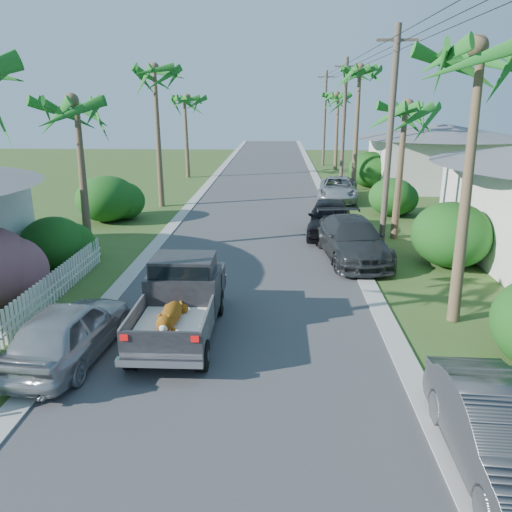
{
  "coord_description": "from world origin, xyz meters",
  "views": [
    {
      "loc": [
        1.11,
        -7.87,
        6.15
      ],
      "look_at": [
        0.43,
        7.41,
        1.4
      ],
      "focal_mm": 35.0,
      "sensor_mm": 36.0,
      "label": 1
    }
  ],
  "objects_px": {
    "house_right_far": "(439,159)",
    "parked_car_rn": "(502,437)",
    "pickup_truck": "(183,296)",
    "palm_l_b": "(75,102)",
    "palm_r_d": "(339,95)",
    "utility_pole_d": "(325,118)",
    "palm_r_b": "(405,106)",
    "parked_car_rd": "(338,189)",
    "palm_r_a": "(484,49)",
    "parked_car_ln": "(69,331)",
    "palm_l_c": "(154,69)",
    "utility_pole_b": "(389,141)",
    "palm_r_c": "(360,69)",
    "parked_car_rf": "(330,218)",
    "palm_l_d": "(185,98)",
    "parked_car_rm": "(352,240)",
    "utility_pole_c": "(344,125)"
  },
  "relations": [
    {
      "from": "parked_car_ln",
      "to": "parked_car_rn",
      "type": "bearing_deg",
      "value": 163.24
    },
    {
      "from": "parked_car_rm",
      "to": "utility_pole_b",
      "type": "relative_size",
      "value": 0.62
    },
    {
      "from": "house_right_far",
      "to": "parked_car_rn",
      "type": "bearing_deg",
      "value": -104.74
    },
    {
      "from": "parked_car_ln",
      "to": "palm_l_c",
      "type": "xyz_separation_m",
      "value": [
        -2.03,
        18.93,
        7.17
      ]
    },
    {
      "from": "pickup_truck",
      "to": "house_right_far",
      "type": "height_order",
      "value": "house_right_far"
    },
    {
      "from": "pickup_truck",
      "to": "utility_pole_d",
      "type": "xyz_separation_m",
      "value": [
        7.09,
        38.12,
        3.59
      ]
    },
    {
      "from": "parked_car_rf",
      "to": "utility_pole_c",
      "type": "xyz_separation_m",
      "value": [
        2.0,
        12.56,
        3.75
      ]
    },
    {
      "from": "parked_car_rf",
      "to": "utility_pole_b",
      "type": "relative_size",
      "value": 0.55
    },
    {
      "from": "house_right_far",
      "to": "utility_pole_c",
      "type": "distance_m",
      "value": 8.06
    },
    {
      "from": "palm_r_b",
      "to": "utility_pole_d",
      "type": "xyz_separation_m",
      "value": [
        -1.0,
        28.0,
        -1.35
      ]
    },
    {
      "from": "parked_car_rd",
      "to": "utility_pole_b",
      "type": "relative_size",
      "value": 0.59
    },
    {
      "from": "parked_car_rn",
      "to": "parked_car_rf",
      "type": "height_order",
      "value": "parked_car_rf"
    },
    {
      "from": "parked_car_ln",
      "to": "palm_l_c",
      "type": "bearing_deg",
      "value": -78.65
    },
    {
      "from": "parked_car_rm",
      "to": "parked_car_rd",
      "type": "xyz_separation_m",
      "value": [
        0.86,
        12.68,
        -0.07
      ]
    },
    {
      "from": "parked_car_rf",
      "to": "utility_pole_c",
      "type": "height_order",
      "value": "utility_pole_c"
    },
    {
      "from": "parked_car_rd",
      "to": "palm_r_a",
      "type": "distance_m",
      "value": 19.61
    },
    {
      "from": "utility_pole_b",
      "to": "utility_pole_d",
      "type": "height_order",
      "value": "same"
    },
    {
      "from": "palm_l_d",
      "to": "palm_r_a",
      "type": "relative_size",
      "value": 0.89
    },
    {
      "from": "house_right_far",
      "to": "parked_car_ln",
      "type": "bearing_deg",
      "value": -122.22
    },
    {
      "from": "parked_car_rn",
      "to": "palm_r_a",
      "type": "distance_m",
      "value": 9.46
    },
    {
      "from": "palm_l_c",
      "to": "parked_car_rn",
      "type": "bearing_deg",
      "value": -64.06
    },
    {
      "from": "utility_pole_b",
      "to": "house_right_far",
      "type": "bearing_deg",
      "value": 66.48
    },
    {
      "from": "utility_pole_b",
      "to": "palm_l_d",
      "type": "bearing_deg",
      "value": 119.95
    },
    {
      "from": "palm_l_b",
      "to": "house_right_far",
      "type": "bearing_deg",
      "value": 42.27
    },
    {
      "from": "parked_car_rd",
      "to": "utility_pole_c",
      "type": "relative_size",
      "value": 0.59
    },
    {
      "from": "parked_car_rn",
      "to": "parked_car_rd",
      "type": "relative_size",
      "value": 0.83
    },
    {
      "from": "parked_car_ln",
      "to": "utility_pole_b",
      "type": "relative_size",
      "value": 0.49
    },
    {
      "from": "palm_r_c",
      "to": "utility_pole_d",
      "type": "distance_m",
      "value": 17.37
    },
    {
      "from": "parked_car_ln",
      "to": "palm_l_c",
      "type": "distance_m",
      "value": 20.34
    },
    {
      "from": "utility_pole_b",
      "to": "palm_r_c",
      "type": "bearing_deg",
      "value": 87.36
    },
    {
      "from": "pickup_truck",
      "to": "palm_r_b",
      "type": "height_order",
      "value": "palm_r_b"
    },
    {
      "from": "parked_car_rf",
      "to": "parked_car_rd",
      "type": "height_order",
      "value": "parked_car_rf"
    },
    {
      "from": "palm_r_c",
      "to": "parked_car_rn",
      "type": "bearing_deg",
      "value": -92.67
    },
    {
      "from": "parked_car_rd",
      "to": "palm_l_c",
      "type": "xyz_separation_m",
      "value": [
        -11.0,
        -2.39,
        7.17
      ]
    },
    {
      "from": "palm_r_a",
      "to": "palm_r_c",
      "type": "relative_size",
      "value": 0.93
    },
    {
      "from": "palm_r_c",
      "to": "utility_pole_c",
      "type": "height_order",
      "value": "palm_r_c"
    },
    {
      "from": "utility_pole_d",
      "to": "parked_car_rm",
      "type": "bearing_deg",
      "value": -92.68
    },
    {
      "from": "parked_car_rn",
      "to": "palm_r_d",
      "type": "height_order",
      "value": "palm_r_d"
    },
    {
      "from": "parked_car_rn",
      "to": "palm_l_c",
      "type": "relative_size",
      "value": 0.48
    },
    {
      "from": "palm_l_c",
      "to": "house_right_far",
      "type": "distance_m",
      "value": 21.41
    },
    {
      "from": "parked_car_rd",
      "to": "parked_car_ln",
      "type": "relative_size",
      "value": 1.21
    },
    {
      "from": "parked_car_rn",
      "to": "palm_l_b",
      "type": "relative_size",
      "value": 0.59
    },
    {
      "from": "palm_r_d",
      "to": "utility_pole_d",
      "type": "bearing_deg",
      "value": 106.7
    },
    {
      "from": "palm_l_b",
      "to": "palm_r_c",
      "type": "xyz_separation_m",
      "value": [
        13.0,
        14.0,
        1.96
      ]
    },
    {
      "from": "parked_car_rf",
      "to": "utility_pole_d",
      "type": "bearing_deg",
      "value": 92.94
    },
    {
      "from": "parked_car_rd",
      "to": "palm_r_a",
      "type": "bearing_deg",
      "value": -78.55
    },
    {
      "from": "parked_car_rm",
      "to": "palm_l_d",
      "type": "distance_m",
      "value": 25.34
    },
    {
      "from": "palm_r_b",
      "to": "utility_pole_b",
      "type": "height_order",
      "value": "utility_pole_b"
    },
    {
      "from": "parked_car_rd",
      "to": "palm_r_a",
      "type": "height_order",
      "value": "palm_r_a"
    },
    {
      "from": "parked_car_rf",
      "to": "parked_car_ln",
      "type": "relative_size",
      "value": 1.13
    }
  ]
}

